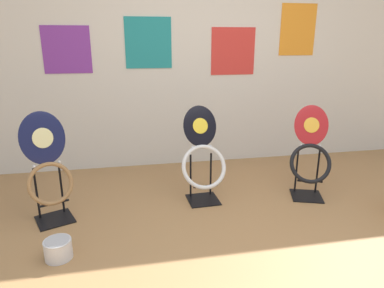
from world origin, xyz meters
name	(u,v)px	position (x,y,z in m)	size (l,w,h in m)	color
ground_plane	(274,280)	(0.00, 0.00, 0.00)	(14.00, 14.00, 0.00)	#A37547
wall_back	(200,52)	(0.00, 2.24, 1.30)	(8.00, 0.07, 2.60)	silver
toilet_seat_display_navy_moon	(48,169)	(-1.50, 1.07, 0.44)	(0.42, 0.38, 0.90)	black
toilet_seat_display_crimson_swirl	(310,156)	(0.80, 1.08, 0.40)	(0.42, 0.39, 0.86)	black
toilet_seat_display_jazz_black	(203,157)	(-0.20, 1.20, 0.42)	(0.42, 0.37, 0.87)	black
paint_can	(58,248)	(-1.36, 0.49, 0.08)	(0.19, 0.19, 0.14)	silver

